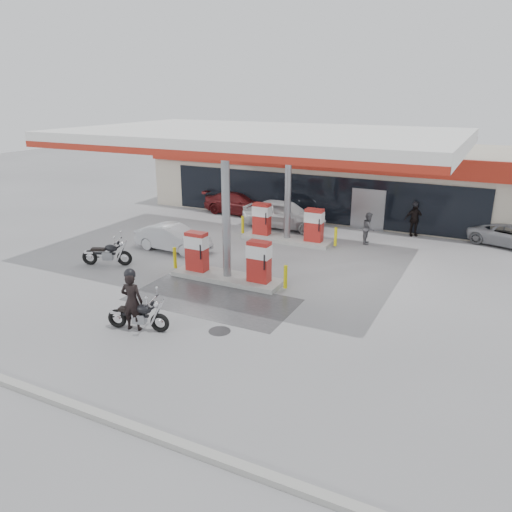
% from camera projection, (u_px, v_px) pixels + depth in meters
% --- Properties ---
extents(ground, '(90.00, 90.00, 0.00)m').
position_uv_depth(ground, '(200.00, 297.00, 18.12)').
color(ground, gray).
rests_on(ground, ground).
extents(wet_patch, '(6.00, 3.00, 0.00)m').
position_uv_depth(wet_patch, '(212.00, 300.00, 17.90)').
color(wet_patch, '#4C4C4F').
rests_on(wet_patch, ground).
extents(drain_cover, '(0.70, 0.70, 0.01)m').
position_uv_depth(drain_cover, '(220.00, 331.00, 15.57)').
color(drain_cover, '#38383A').
rests_on(drain_cover, ground).
extents(kerb, '(28.00, 0.25, 0.15)m').
position_uv_depth(kerb, '(44.00, 396.00, 12.15)').
color(kerb, gray).
rests_on(kerb, ground).
extents(store_building, '(22.00, 8.22, 4.00)m').
position_uv_depth(store_building, '(338.00, 177.00, 31.00)').
color(store_building, '#BAB29C').
rests_on(store_building, ground).
extents(canopy, '(16.00, 10.02, 5.51)m').
position_uv_depth(canopy, '(261.00, 138.00, 20.69)').
color(canopy, silver).
rests_on(canopy, ground).
extents(pump_island_near, '(5.14, 1.30, 1.78)m').
position_uv_depth(pump_island_near, '(227.00, 263.00, 19.59)').
color(pump_island_near, '#9E9E99').
rests_on(pump_island_near, ground).
extents(pump_island_far, '(5.14, 1.30, 1.78)m').
position_uv_depth(pump_island_far, '(287.00, 227.00, 24.68)').
color(pump_island_far, '#9E9E99').
rests_on(pump_island_far, ground).
extents(main_motorcycle, '(2.03, 0.84, 1.06)m').
position_uv_depth(main_motorcycle, '(139.00, 316.00, 15.52)').
color(main_motorcycle, black).
rests_on(main_motorcycle, ground).
extents(biker_main, '(0.78, 0.61, 1.90)m').
position_uv_depth(biker_main, '(132.00, 301.00, 15.41)').
color(biker_main, black).
rests_on(biker_main, ground).
extents(parked_motorcycle, '(2.06, 1.10, 1.12)m').
position_uv_depth(parked_motorcycle, '(108.00, 254.00, 21.30)').
color(parked_motorcycle, black).
rests_on(parked_motorcycle, ground).
extents(sedan_white, '(4.58, 1.94, 1.55)m').
position_uv_depth(sedan_white, '(284.00, 214.00, 27.00)').
color(sedan_white, silver).
rests_on(sedan_white, ground).
extents(attendant, '(0.70, 0.84, 1.55)m').
position_uv_depth(attendant, '(369.00, 228.00, 24.24)').
color(attendant, '#535257').
rests_on(attendant, ground).
extents(hatchback_silver, '(3.72, 1.41, 1.21)m').
position_uv_depth(hatchback_silver, '(173.00, 238.00, 23.25)').
color(hatchback_silver, '#B1B4B9').
rests_on(hatchback_silver, ground).
extents(parked_car_left, '(4.71, 2.18, 1.33)m').
position_uv_depth(parked_car_left, '(240.00, 203.00, 30.13)').
color(parked_car_left, '#4F1113').
rests_on(parked_car_left, ground).
extents(parked_car_right, '(4.24, 2.82, 1.08)m').
position_uv_depth(parked_car_right, '(512.00, 235.00, 23.88)').
color(parked_car_right, '#95969C').
rests_on(parked_car_right, ground).
extents(biker_walking, '(1.08, 0.84, 1.71)m').
position_uv_depth(biker_walking, '(414.00, 220.00, 25.55)').
color(biker_walking, black).
rests_on(biker_walking, ground).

